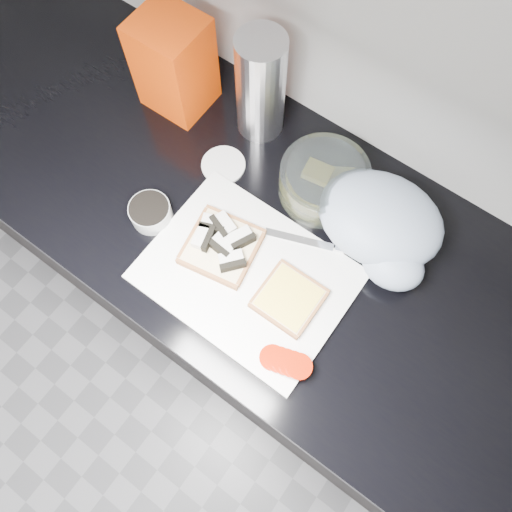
{
  "coord_description": "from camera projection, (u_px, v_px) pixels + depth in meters",
  "views": [
    {
      "loc": [
        0.24,
        0.83,
        1.85
      ],
      "look_at": [
        0.03,
        1.11,
        0.95
      ],
      "focal_mm": 35.0,
      "sensor_mm": 36.0,
      "label": 1
    }
  ],
  "objects": [
    {
      "name": "base_cabinet",
      "position": [
        265.0,
        293.0,
        1.48
      ],
      "size": [
        3.5,
        0.6,
        0.86
      ],
      "primitive_type": "cube",
      "color": "black",
      "rests_on": "ground"
    },
    {
      "name": "countertop",
      "position": [
        268.0,
        230.0,
        1.06
      ],
      "size": [
        3.5,
        0.64,
        0.04
      ],
      "primitive_type": "cube",
      "color": "black",
      "rests_on": "base_cabinet"
    },
    {
      "name": "cutting_board",
      "position": [
        247.0,
        275.0,
        1.0
      ],
      "size": [
        0.4,
        0.3,
        0.01
      ],
      "primitive_type": "cube",
      "color": "white",
      "rests_on": "countertop"
    },
    {
      "name": "bread_left",
      "position": [
        222.0,
        245.0,
        1.0
      ],
      "size": [
        0.17,
        0.17,
        0.04
      ],
      "rotation": [
        0.0,
        0.0,
        0.19
      ],
      "color": "beige",
      "rests_on": "cutting_board"
    },
    {
      "name": "bread_right",
      "position": [
        289.0,
        299.0,
        0.97
      ],
      "size": [
        0.12,
        0.12,
        0.02
      ],
      "rotation": [
        0.0,
        0.0,
        0.01
      ],
      "color": "beige",
      "rests_on": "cutting_board"
    },
    {
      "name": "tomato_slices",
      "position": [
        286.0,
        362.0,
        0.92
      ],
      "size": [
        0.11,
        0.07,
        0.02
      ],
      "rotation": [
        0.0,
        0.0,
        -0.21
      ],
      "color": "#AA1803",
      "rests_on": "cutting_board"
    },
    {
      "name": "knife",
      "position": [
        329.0,
        246.0,
        1.01
      ],
      "size": [
        0.2,
        0.09,
        0.01
      ],
      "rotation": [
        0.0,
        0.0,
        0.37
      ],
      "color": "silver",
      "rests_on": "cutting_board"
    },
    {
      "name": "seed_tub",
      "position": [
        150.0,
        212.0,
        1.03
      ],
      "size": [
        0.09,
        0.09,
        0.04
      ],
      "color": "#9CA2A2",
      "rests_on": "countertop"
    },
    {
      "name": "tub_lid",
      "position": [
        223.0,
        165.0,
        1.1
      ],
      "size": [
        0.1,
        0.1,
        0.01
      ],
      "primitive_type": "cylinder",
      "rotation": [
        0.0,
        0.0,
        -0.08
      ],
      "color": "silver",
      "rests_on": "countertop"
    },
    {
      "name": "glass_bowl",
      "position": [
        324.0,
        181.0,
        1.04
      ],
      "size": [
        0.19,
        0.19,
        0.08
      ],
      "rotation": [
        0.0,
        0.0,
        0.17
      ],
      "color": "silver",
      "rests_on": "countertop"
    },
    {
      "name": "bread_bag",
      "position": [
        174.0,
        64.0,
        1.06
      ],
      "size": [
        0.14,
        0.13,
        0.22
      ],
      "primitive_type": "cube",
      "rotation": [
        0.0,
        0.0,
        0.01
      ],
      "color": "#CB3E03",
      "rests_on": "countertop"
    },
    {
      "name": "steel_canister",
      "position": [
        261.0,
        87.0,
        1.02
      ],
      "size": [
        0.1,
        0.1,
        0.25
      ],
      "primitive_type": "cylinder",
      "color": "silver",
      "rests_on": "countertop"
    },
    {
      "name": "grocery_bag",
      "position": [
        382.0,
        225.0,
        0.99
      ],
      "size": [
        0.28,
        0.24,
        0.11
      ],
      "rotation": [
        0.0,
        0.0,
        0.13
      ],
      "color": "#95A4B8",
      "rests_on": "countertop"
    },
    {
      "name": "whole_tomatoes",
      "position": [
        382.0,
        245.0,
        0.99
      ],
      "size": [
        0.06,
        0.06,
        0.06
      ],
      "rotation": [
        0.0,
        0.0,
        -0.09
      ],
      "color": "#AA1803",
      "rests_on": "countertop"
    }
  ]
}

